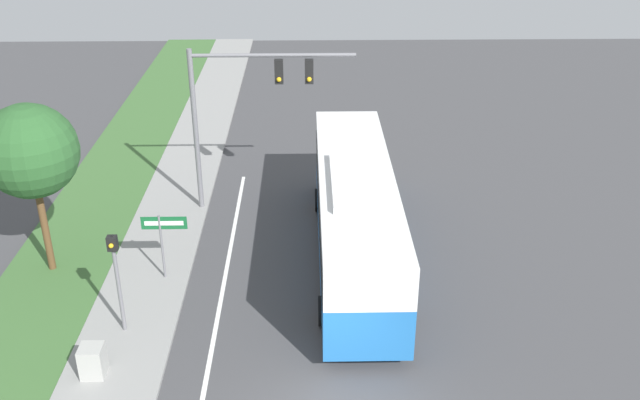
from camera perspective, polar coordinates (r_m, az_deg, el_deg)
The scene contains 6 objects.
bus at distance 24.51m, azimuth 2.85°, elevation -0.75°, with size 2.69×12.29×3.62m.
signal_gantry at distance 27.29m, azimuth -6.25°, elevation 8.12°, with size 6.22×0.41×6.56m.
pedestrian_signal at distance 21.45m, azimuth -16.00°, elevation -5.34°, with size 0.28×0.34×3.32m.
street_sign at distance 23.94m, azimuth -12.43°, elevation -2.66°, with size 1.50×0.08×2.46m.
utility_cabinet at distance 20.86m, azimuth -17.74°, elevation -12.17°, with size 0.64×0.63×0.93m.
roadside_tree at distance 24.57m, azimuth -22.18°, elevation 3.61°, with size 3.08×3.08×5.91m.
Camera 1 is at (-0.75, -13.91, 13.15)m, focal length 40.00 mm.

